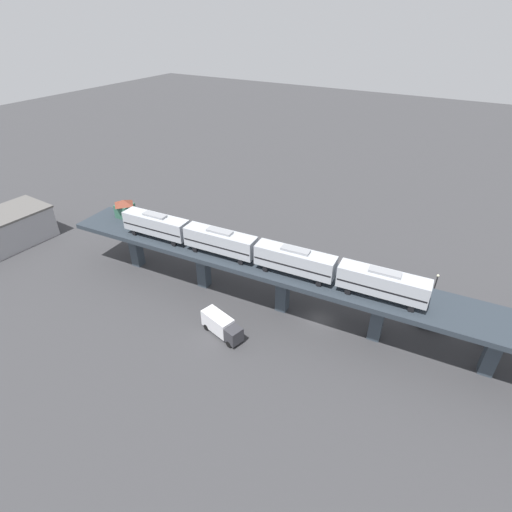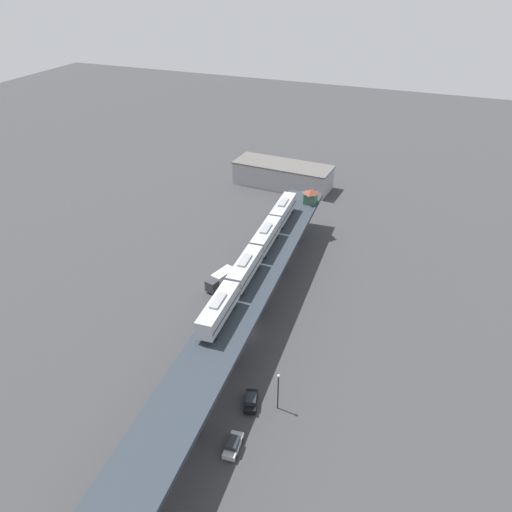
# 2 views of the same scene
# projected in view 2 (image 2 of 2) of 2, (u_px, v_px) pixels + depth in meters

# --- Properties ---
(ground_plane) EXTENTS (400.00, 400.00, 0.00)m
(ground_plane) POSITION_uv_depth(u_px,v_px,m) (245.00, 332.00, 90.79)
(ground_plane) COLOR #38383A
(elevated_viaduct) EXTENTS (14.12, 92.34, 8.40)m
(elevated_viaduct) POSITION_uv_depth(u_px,v_px,m) (244.00, 301.00, 86.89)
(elevated_viaduct) COLOR #283039
(elevated_viaduct) RESTS_ON ground
(subway_train) EXTENTS (5.92, 49.88, 4.45)m
(subway_train) POSITION_uv_depth(u_px,v_px,m) (256.00, 251.00, 94.03)
(subway_train) COLOR #ADB2BA
(subway_train) RESTS_ON elevated_viaduct
(signal_hut) EXTENTS (3.41, 3.41, 3.40)m
(signal_hut) POSITION_uv_depth(u_px,v_px,m) (311.00, 196.00, 117.19)
(signal_hut) COLOR #33604C
(signal_hut) RESTS_ON elevated_viaduct
(street_car_black) EXTENTS (3.03, 4.74, 1.89)m
(street_car_black) POSITION_uv_depth(u_px,v_px,m) (251.00, 401.00, 75.70)
(street_car_black) COLOR black
(street_car_black) RESTS_ON ground
(street_car_silver) EXTENTS (2.32, 4.57, 1.89)m
(street_car_silver) POSITION_uv_depth(u_px,v_px,m) (233.00, 445.00, 68.93)
(street_car_silver) COLOR #B7BABF
(street_car_silver) RESTS_ON ground
(delivery_truck) EXTENTS (4.07, 7.54, 3.20)m
(delivery_truck) POSITION_uv_depth(u_px,v_px,m) (221.00, 279.00, 102.39)
(delivery_truck) COLOR #333338
(delivery_truck) RESTS_ON ground
(street_lamp) EXTENTS (0.44, 0.44, 6.94)m
(street_lamp) POSITION_uv_depth(u_px,v_px,m) (278.00, 389.00, 73.56)
(street_lamp) COLOR black
(street_lamp) RESTS_ON ground
(warehouse_building) EXTENTS (29.05, 11.66, 6.80)m
(warehouse_building) POSITION_uv_depth(u_px,v_px,m) (283.00, 175.00, 145.94)
(warehouse_building) COLOR #99999E
(warehouse_building) RESTS_ON ground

